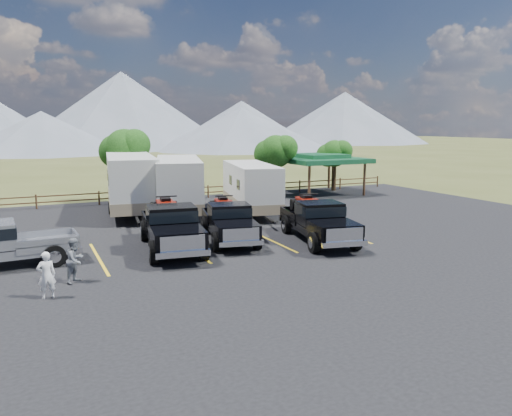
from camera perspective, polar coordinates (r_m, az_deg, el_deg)
name	(u,v)px	position (r m, az deg, el deg)	size (l,w,h in m)	color
ground	(270,267)	(19.91, 1.58, -6.72)	(320.00, 320.00, 0.00)	#444C20
asphalt_lot	(240,249)	(22.53, -1.84, -4.73)	(44.00, 34.00, 0.04)	black
stall_lines	(232,244)	(23.42, -2.81, -4.12)	(12.12, 5.50, 0.01)	yellow
tree_ne_a	(276,152)	(38.40, 2.25, 6.44)	(3.11, 2.92, 4.76)	black
tree_ne_b	(334,154)	(42.33, 8.91, 6.15)	(2.77, 2.59, 4.27)	black
tree_north	(124,149)	(36.73, -14.80, 6.54)	(3.46, 3.24, 5.25)	black
rail_fence	(183,192)	(37.45, -8.37, 1.84)	(36.12, 0.12, 1.00)	brown
pavilion	(320,159)	(40.42, 7.36, 5.54)	(6.20, 6.20, 3.22)	brown
mountain_range	(25,113)	(123.08, -24.92, 9.78)	(209.00, 71.00, 20.00)	slate
rig_left	(171,225)	(22.59, -9.70, -1.97)	(3.05, 6.91, 2.23)	black
rig_center	(228,220)	(23.99, -3.16, -1.42)	(3.12, 6.33, 2.02)	black
rig_right	(318,220)	(24.05, 7.06, -1.33)	(3.23, 6.65, 2.13)	black
trailer_left	(131,184)	(31.81, -14.10, 2.72)	(3.85, 10.53, 3.64)	silver
trailer_center	(179,185)	(31.06, -8.82, 2.57)	(4.55, 9.95, 3.46)	silver
trailer_right	(251,188)	(30.94, -0.57, 2.32)	(3.76, 8.99, 3.12)	silver
person_a	(46,275)	(17.44, -22.83, -7.08)	(0.57, 0.37, 1.55)	white
person_b	(75,260)	(18.82, -19.95, -5.62)	(0.78, 0.61, 1.60)	slate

